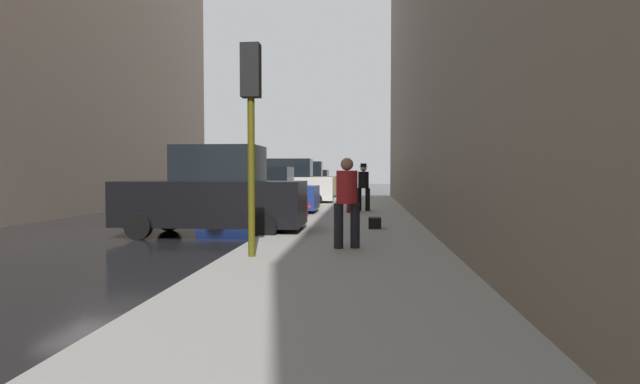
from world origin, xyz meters
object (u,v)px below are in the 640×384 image
(fire_hydrant, at_px, (305,206))
(rolling_suitcase, at_px, (352,203))
(parked_blue_sedan, at_px, (261,193))
(duffel_bag, at_px, (375,223))
(parked_black_suv, at_px, (214,195))
(parked_bronze_suv, at_px, (302,182))
(parked_white_van, at_px, (287,184))
(pedestrian_in_red_jacket, at_px, (347,198))
(parked_dark_green_sedan, at_px, (313,183))
(traffic_light, at_px, (251,103))
(pedestrian_with_fedora, at_px, (363,185))

(fire_hydrant, height_order, rolling_suitcase, rolling_suitcase)
(parked_blue_sedan, distance_m, duffel_bag, 6.45)
(parked_blue_sedan, bearing_deg, duffel_bag, -51.15)
(parked_black_suv, relative_size, parked_bronze_suv, 0.99)
(parked_black_suv, bearing_deg, parked_blue_sedan, 90.00)
(parked_white_van, relative_size, pedestrian_in_red_jacket, 2.71)
(parked_black_suv, height_order, duffel_bag, parked_black_suv)
(parked_black_suv, relative_size, fire_hydrant, 6.54)
(parked_white_van, bearing_deg, parked_blue_sedan, -90.00)
(parked_black_suv, xyz_separation_m, parked_dark_green_sedan, (0.00, 23.77, -0.18))
(parked_white_van, distance_m, rolling_suitcase, 6.79)
(parked_white_van, distance_m, traffic_light, 15.85)
(parked_bronze_suv, distance_m, pedestrian_with_fedora, 11.67)
(parked_white_van, height_order, parked_bronze_suv, same)
(parked_bronze_suv, bearing_deg, traffic_light, -85.08)
(fire_hydrant, xyz_separation_m, duffel_bag, (2.23, -3.33, -0.21))
(fire_hydrant, bearing_deg, parked_bronze_suv, 97.51)
(parked_blue_sedan, bearing_deg, parked_black_suv, -90.00)
(parked_blue_sedan, bearing_deg, parked_white_van, 90.00)
(parked_bronze_suv, relative_size, traffic_light, 1.29)
(pedestrian_with_fedora, bearing_deg, rolling_suitcase, -120.24)
(parked_white_van, height_order, pedestrian_in_red_jacket, parked_white_van)
(parked_dark_green_sedan, xyz_separation_m, rolling_suitcase, (3.29, -17.89, -0.36))
(parked_white_van, xyz_separation_m, parked_dark_green_sedan, (0.00, 11.97, -0.18))
(parked_bronze_suv, height_order, rolling_suitcase, parked_bronze_suv)
(parked_bronze_suv, xyz_separation_m, duffel_bag, (4.03, -17.02, -0.74))
(pedestrian_in_red_jacket, relative_size, rolling_suitcase, 1.64)
(parked_bronze_suv, distance_m, parked_dark_green_sedan, 6.10)
(parked_white_van, relative_size, traffic_light, 1.29)
(parked_blue_sedan, height_order, pedestrian_with_fedora, pedestrian_with_fedora)
(pedestrian_with_fedora, bearing_deg, duffel_bag, -86.98)
(parked_white_van, distance_m, parked_bronze_suv, 5.88)
(fire_hydrant, bearing_deg, duffel_bag, -56.25)
(fire_hydrant, height_order, pedestrian_with_fedora, pedestrian_with_fedora)
(parked_blue_sedan, bearing_deg, fire_hydrant, -42.83)
(parked_white_van, height_order, pedestrian_with_fedora, parked_white_van)
(pedestrian_in_red_jacket, distance_m, rolling_suitcase, 8.67)
(parked_dark_green_sedan, relative_size, duffel_bag, 9.64)
(parked_bronze_suv, distance_m, duffel_bag, 17.50)
(parked_black_suv, height_order, parked_blue_sedan, parked_black_suv)
(parked_black_suv, bearing_deg, parked_bronze_suv, 90.00)
(parked_blue_sedan, bearing_deg, parked_dark_green_sedan, 90.00)
(fire_hydrant, xyz_separation_m, traffic_light, (0.05, -7.84, 2.26))
(parked_blue_sedan, xyz_separation_m, pedestrian_with_fedora, (3.72, 0.95, 0.29))
(duffel_bag, bearing_deg, parked_dark_green_sedan, 99.89)
(parked_white_van, distance_m, parked_dark_green_sedan, 11.97)
(parked_white_van, relative_size, rolling_suitcase, 4.45)
(fire_hydrant, xyz_separation_m, pedestrian_in_red_jacket, (1.63, -6.76, 0.61))
(pedestrian_with_fedora, bearing_deg, parked_white_van, 125.60)
(fire_hydrant, relative_size, pedestrian_in_red_jacket, 0.41)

